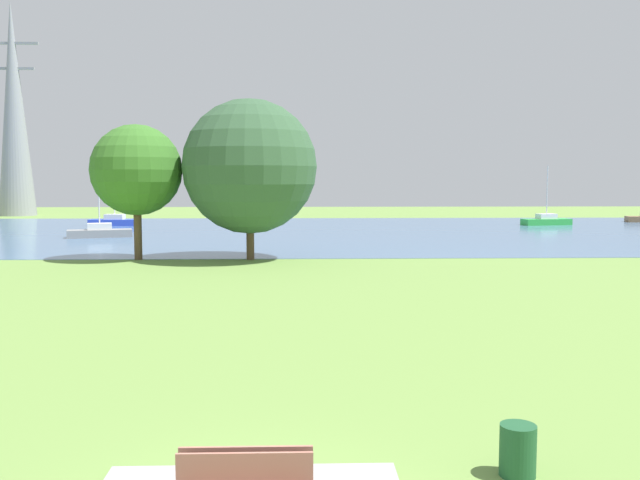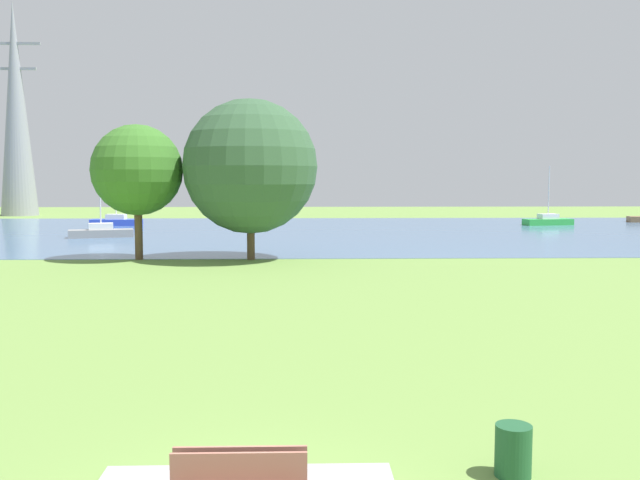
% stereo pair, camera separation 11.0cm
% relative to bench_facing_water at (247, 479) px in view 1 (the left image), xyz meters
% --- Properties ---
extents(ground_plane, '(160.00, 160.00, 0.00)m').
position_rel_bench_facing_water_xyz_m(ground_plane, '(0.00, 21.73, -0.47)').
color(ground_plane, olive).
extents(bench_facing_water, '(1.80, 0.48, 0.89)m').
position_rel_bench_facing_water_xyz_m(bench_facing_water, '(0.00, 0.00, 0.00)').
color(bench_facing_water, '#A09088').
rests_on(bench_facing_water, concrete_pad).
extents(litter_bin, '(0.56, 0.56, 0.80)m').
position_rel_bench_facing_water_xyz_m(litter_bin, '(4.08, 1.03, -0.07)').
color(litter_bin, '#1E512D').
rests_on(litter_bin, ground).
extents(water_surface, '(140.00, 40.00, 0.02)m').
position_rel_bench_facing_water_xyz_m(water_surface, '(0.00, 49.73, -0.46)').
color(water_surface, '#4B6F97').
rests_on(water_surface, ground).
extents(sailboat_green, '(5.00, 2.40, 5.77)m').
position_rel_bench_facing_water_xyz_m(sailboat_green, '(24.96, 57.38, -0.02)').
color(sailboat_green, green).
rests_on(sailboat_green, water_surface).
extents(sailboat_gray, '(5.03, 2.79, 7.11)m').
position_rel_bench_facing_water_xyz_m(sailboat_gray, '(-14.69, 44.43, -0.00)').
color(sailboat_gray, gray).
rests_on(sailboat_gray, water_surface).
extents(sailboat_blue, '(4.86, 1.69, 8.07)m').
position_rel_bench_facing_water_xyz_m(sailboat_blue, '(-17.08, 57.84, 0.01)').
color(sailboat_blue, blue).
rests_on(sailboat_blue, water_surface).
extents(tree_west_far, '(5.08, 5.08, 7.58)m').
position_rel_bench_facing_water_xyz_m(tree_west_far, '(-8.35, 29.77, 4.55)').
color(tree_west_far, brown).
rests_on(tree_west_far, ground).
extents(tree_east_near, '(7.52, 7.52, 8.99)m').
position_rel_bench_facing_water_xyz_m(tree_east_near, '(-2.02, 29.62, 4.76)').
color(tree_east_near, brown).
rests_on(tree_east_near, ground).
extents(electricity_pylon, '(6.40, 4.40, 26.06)m').
position_rel_bench_facing_water_xyz_m(electricity_pylon, '(-33.95, 76.86, 12.57)').
color(electricity_pylon, gray).
rests_on(electricity_pylon, ground).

